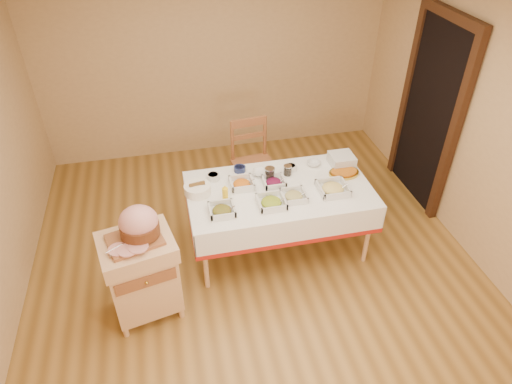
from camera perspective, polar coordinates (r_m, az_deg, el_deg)
room_shell at (r=3.91m, az=0.06°, el=3.74°), size 5.00×5.00×5.00m
doorway at (r=5.55m, az=20.97°, el=9.49°), size 0.09×1.10×2.20m
dining_table at (r=4.61m, az=2.87°, el=-1.19°), size 1.82×1.02×0.76m
butcher_cart at (r=4.15m, az=-14.10°, el=-9.74°), size 0.70×0.62×0.86m
dining_chair at (r=5.32m, az=-0.38°, el=3.68°), size 0.51×0.49×1.03m
ham_on_board at (r=3.84m, az=-14.51°, el=-4.09°), size 0.46×0.44×0.30m
serving_dish_a at (r=4.20m, az=-4.29°, el=-2.27°), size 0.24×0.23×0.10m
serving_dish_b at (r=4.28m, az=1.93°, el=-1.28°), size 0.26×0.26×0.10m
serving_dish_c at (r=4.38m, az=4.75°, el=-0.48°), size 0.23×0.23×0.09m
serving_dish_d at (r=4.52m, az=9.60°, el=0.45°), size 0.28×0.28×0.11m
serving_dish_e at (r=4.52m, az=-1.79°, el=1.06°), size 0.24×0.23×0.11m
serving_dish_f at (r=4.55m, az=2.25°, el=1.25°), size 0.22×0.21×0.10m
small_bowl_left at (r=4.64m, az=-5.38°, el=1.95°), size 0.13×0.13×0.06m
small_bowl_mid at (r=4.75m, az=-2.05°, el=2.93°), size 0.12×0.12×0.05m
small_bowl_right at (r=4.78m, az=4.40°, el=3.10°), size 0.11×0.11×0.06m
bowl_white_imported at (r=4.70m, az=0.52°, el=2.41°), size 0.18×0.18×0.04m
bowl_small_imported at (r=4.89m, az=7.20°, el=3.58°), size 0.18×0.18×0.04m
preserve_jar_left at (r=4.62m, az=1.72°, el=2.25°), size 0.10×0.10×0.13m
preserve_jar_right at (r=4.69m, az=3.97°, el=2.68°), size 0.09×0.09×0.11m
mustard_bottle at (r=4.32m, az=-3.88°, el=-0.21°), size 0.06×0.06×0.18m
bread_basket at (r=4.46m, az=-7.33°, el=0.37°), size 0.26×0.26×0.11m
plate_stack at (r=4.92m, az=10.66°, el=3.97°), size 0.24×0.24×0.12m
brass_platter at (r=4.79m, az=10.93°, el=2.39°), size 0.32×0.23×0.04m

